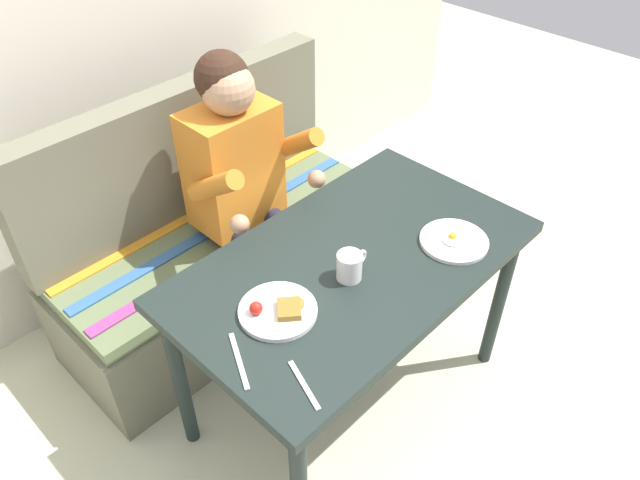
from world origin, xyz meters
name	(u,v)px	position (x,y,z in m)	size (l,w,h in m)	color
ground_plane	(347,395)	(0.00, 0.00, 0.00)	(8.00, 8.00, 0.00)	beige
table	(353,277)	(0.00, 0.00, 0.65)	(1.20, 0.70, 0.73)	black
couch	(218,245)	(0.00, 0.76, 0.33)	(1.44, 0.56, 1.00)	#676451
person	(245,177)	(0.05, 0.59, 0.74)	(0.45, 0.61, 1.21)	orange
plate_breakfast	(278,309)	(-0.33, 0.00, 0.74)	(0.23, 0.23, 0.05)	white
plate_eggs	(454,241)	(0.29, -0.19, 0.74)	(0.23, 0.23, 0.04)	white
coffee_mug	(350,265)	(-0.07, -0.05, 0.78)	(0.12, 0.08, 0.09)	white
fork	(304,385)	(-0.46, -0.24, 0.73)	(0.01, 0.17, 0.01)	silver
knife	(239,361)	(-0.53, -0.06, 0.73)	(0.01, 0.20, 0.01)	silver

